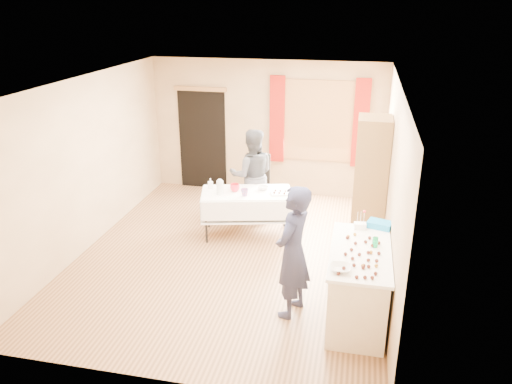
% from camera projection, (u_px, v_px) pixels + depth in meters
% --- Properties ---
extents(floor, '(4.50, 5.50, 0.02)m').
position_uv_depth(floor, '(232.00, 255.00, 7.61)').
color(floor, '#9E7047').
rests_on(floor, ground).
extents(ceiling, '(4.50, 5.50, 0.02)m').
position_uv_depth(ceiling, '(228.00, 81.00, 6.66)').
color(ceiling, white).
rests_on(ceiling, floor).
extents(wall_back, '(4.50, 0.02, 2.60)m').
position_uv_depth(wall_back, '(267.00, 128.00, 9.65)').
color(wall_back, tan).
rests_on(wall_back, floor).
extents(wall_front, '(4.50, 0.02, 2.60)m').
position_uv_depth(wall_front, '(154.00, 270.00, 4.62)').
color(wall_front, tan).
rests_on(wall_front, floor).
extents(wall_left, '(0.02, 5.50, 2.60)m').
position_uv_depth(wall_left, '(86.00, 164.00, 7.58)').
color(wall_left, tan).
rests_on(wall_left, floor).
extents(wall_right, '(0.02, 5.50, 2.60)m').
position_uv_depth(wall_right, '(393.00, 186.00, 6.70)').
color(wall_right, tan).
rests_on(wall_right, floor).
extents(window_frame, '(1.32, 0.06, 1.52)m').
position_uv_depth(window_frame, '(318.00, 121.00, 9.35)').
color(window_frame, olive).
rests_on(window_frame, wall_back).
extents(window_pane, '(1.20, 0.02, 1.40)m').
position_uv_depth(window_pane, '(318.00, 121.00, 9.33)').
color(window_pane, white).
rests_on(window_pane, wall_back).
extents(curtain_left, '(0.28, 0.06, 1.65)m').
position_uv_depth(curtain_left, '(277.00, 120.00, 9.45)').
color(curtain_left, maroon).
rests_on(curtain_left, wall_back).
extents(curtain_right, '(0.28, 0.06, 1.65)m').
position_uv_depth(curtain_right, '(361.00, 124.00, 9.15)').
color(curtain_right, maroon).
rests_on(curtain_right, wall_back).
extents(doorway, '(0.95, 0.04, 2.00)m').
position_uv_depth(doorway, '(202.00, 140.00, 9.99)').
color(doorway, black).
rests_on(doorway, floor).
extents(door_lintel, '(1.05, 0.06, 0.08)m').
position_uv_depth(door_lintel, '(200.00, 89.00, 9.59)').
color(door_lintel, olive).
rests_on(door_lintel, wall_back).
extents(cabinet, '(0.50, 0.60, 2.01)m').
position_uv_depth(cabinet, '(370.00, 181.00, 7.70)').
color(cabinet, brown).
rests_on(cabinet, floor).
extents(counter, '(0.70, 1.48, 0.91)m').
position_uv_depth(counter, '(358.00, 284.00, 5.96)').
color(counter, beige).
rests_on(counter, floor).
extents(party_table, '(1.58, 1.06, 0.75)m').
position_uv_depth(party_table, '(247.00, 209.00, 8.11)').
color(party_table, black).
rests_on(party_table, floor).
extents(chair, '(0.44, 0.44, 1.04)m').
position_uv_depth(chair, '(257.00, 195.00, 9.08)').
color(chair, black).
rests_on(chair, floor).
extents(girl, '(0.84, 0.74, 1.67)m').
position_uv_depth(girl, '(293.00, 252.00, 5.91)').
color(girl, '#1D1F3B').
rests_on(girl, floor).
extents(woman, '(1.11, 1.02, 1.62)m').
position_uv_depth(woman, '(252.00, 175.00, 8.56)').
color(woman, black).
rests_on(woman, floor).
extents(soda_can, '(0.07, 0.07, 0.12)m').
position_uv_depth(soda_can, '(375.00, 242.00, 5.86)').
color(soda_can, '#0A8C46').
rests_on(soda_can, counter).
extents(mixing_bowl, '(0.25, 0.25, 0.06)m').
position_uv_depth(mixing_bowl, '(340.00, 268.00, 5.36)').
color(mixing_bowl, white).
rests_on(mixing_bowl, counter).
extents(foam_block, '(0.16, 0.11, 0.08)m').
position_uv_depth(foam_block, '(360.00, 226.00, 6.33)').
color(foam_block, white).
rests_on(foam_block, counter).
extents(blue_basket, '(0.34, 0.28, 0.08)m').
position_uv_depth(blue_basket, '(380.00, 224.00, 6.37)').
color(blue_basket, '#1484CD').
rests_on(blue_basket, counter).
extents(pitcher, '(0.12, 0.12, 0.22)m').
position_uv_depth(pitcher, '(220.00, 188.00, 7.86)').
color(pitcher, silver).
rests_on(pitcher, party_table).
extents(cup_red, '(0.23, 0.23, 0.12)m').
position_uv_depth(cup_red, '(235.00, 188.00, 8.00)').
color(cup_red, red).
rests_on(cup_red, party_table).
extents(cup_rainbow, '(0.22, 0.22, 0.11)m').
position_uv_depth(cup_rainbow, '(245.00, 192.00, 7.82)').
color(cup_rainbow, red).
rests_on(cup_rainbow, party_table).
extents(small_bowl, '(0.25, 0.25, 0.05)m').
position_uv_depth(small_bowl, '(263.00, 188.00, 8.08)').
color(small_bowl, white).
rests_on(small_bowl, party_table).
extents(pastry_tray, '(0.33, 0.28, 0.02)m').
position_uv_depth(pastry_tray, '(280.00, 193.00, 7.91)').
color(pastry_tray, white).
rests_on(pastry_tray, party_table).
extents(bottle, '(0.13, 0.14, 0.17)m').
position_uv_depth(bottle, '(210.00, 184.00, 8.11)').
color(bottle, white).
rests_on(bottle, party_table).
extents(cake_balls, '(0.47, 1.07, 0.04)m').
position_uv_depth(cake_balls, '(363.00, 256.00, 5.63)').
color(cake_balls, '#3F2314').
rests_on(cake_balls, counter).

